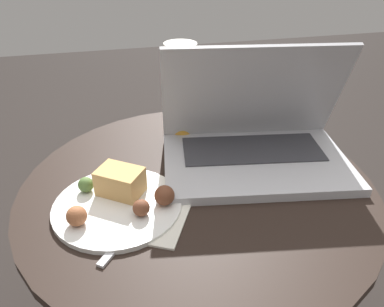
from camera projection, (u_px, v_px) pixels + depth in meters
table at (197, 247)px, 0.80m from camera, size 0.67×0.67×0.56m
napkin at (130, 212)px, 0.64m from camera, size 0.23×0.21×0.00m
laptop at (254, 139)px, 0.76m from camera, size 0.40×0.30×0.24m
beer_glass at (181, 92)px, 0.82m from camera, size 0.07×0.07×0.21m
snack_plate at (119, 199)px, 0.65m from camera, size 0.22×0.22×0.06m
fork at (137, 222)px, 0.61m from camera, size 0.12×0.15×0.00m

